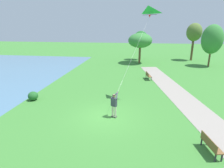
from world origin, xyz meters
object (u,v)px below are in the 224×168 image
tree_lakeside_far (141,38)px  lakeside_shrub (33,96)px  park_bench_far_walkway (148,75)px  park_bench_near_walkway (211,144)px  tree_treeline_right (212,39)px  tree_lakeside_near (194,33)px  tree_behind_path (140,41)px  flying_kite (148,12)px  person_kite_flyer (114,103)px

tree_lakeside_far → lakeside_shrub: size_ratio=6.06×
park_bench_far_walkway → lakeside_shrub: 13.11m
park_bench_near_walkway → tree_treeline_right: 24.46m
tree_lakeside_near → tree_behind_path: bearing=-156.5°
tree_lakeside_far → tree_treeline_right: bearing=-22.6°
tree_treeline_right → lakeside_shrub: (-20.03, -17.58, -3.81)m
tree_lakeside_far → tree_behind_path: (-0.09, -3.45, -0.17)m
flying_kite → tree_behind_path: bearing=91.7°
person_kite_flyer → tree_treeline_right: (12.61, 19.80, 3.15)m
flying_kite → tree_lakeside_far: (-0.40, 20.46, -3.26)m
park_bench_near_walkway → park_bench_far_walkway: bearing=100.8°
park_bench_far_walkway → person_kite_flyer: bearing=-104.7°
person_kite_flyer → tree_lakeside_far: (1.73, 24.32, 2.94)m
tree_lakeside_near → tree_behind_path: 10.50m
tree_behind_path → park_bench_far_walkway: bearing=-83.9°
park_bench_far_walkway → lakeside_shrub: park_bench_far_walkway is taller
tree_treeline_right → tree_behind_path: (-10.98, 1.07, -0.37)m
tree_treeline_right → tree_behind_path: tree_treeline_right is taller
park_bench_near_walkway → tree_treeline_right: tree_treeline_right is taller
park_bench_near_walkway → park_bench_far_walkway: size_ratio=1.00×
tree_behind_path → tree_treeline_right: bearing=-5.6°
park_bench_far_walkway → tree_treeline_right: size_ratio=0.24×
park_bench_far_walkway → tree_treeline_right: bearing=43.3°
person_kite_flyer → tree_behind_path: (1.64, 20.87, 2.77)m
flying_kite → tree_lakeside_far: flying_kite is taller
tree_treeline_right → tree_lakeside_far: (-10.88, 4.52, -0.20)m
person_kite_flyer → park_bench_near_walkway: 6.30m
park_bench_near_walkway → tree_lakeside_far: (-3.63, 27.59, 3.48)m
park_bench_near_walkway → lakeside_shrub: park_bench_near_walkway is taller
person_kite_flyer → tree_lakeside_near: 27.71m
person_kite_flyer → tree_lakeside_far: size_ratio=0.35×
person_kite_flyer → flying_kite: (2.13, 3.86, 6.20)m
tree_treeline_right → tree_lakeside_near: tree_lakeside_near is taller
park_bench_near_walkway → lakeside_shrub: 13.90m
tree_lakeside_near → person_kite_flyer: bearing=-114.1°
park_bench_far_walkway → park_bench_near_walkway: bearing=-79.2°
lakeside_shrub → tree_behind_path: bearing=64.1°
person_kite_flyer → tree_lakeside_near: (11.20, 25.03, 3.96)m
park_bench_near_walkway → tree_lakeside_near: size_ratio=0.23×
park_bench_near_walkway → tree_treeline_right: (7.25, 23.06, 3.68)m
park_bench_far_walkway → flying_kite: bearing=-95.3°
lakeside_shrub → tree_lakeside_near: bearing=50.8°
tree_lakeside_near → tree_lakeside_far: size_ratio=1.26×
tree_treeline_right → lakeside_shrub: tree_treeline_right is taller
flying_kite → tree_lakeside_near: bearing=66.8°
flying_kite → tree_treeline_right: 19.32m
park_bench_near_walkway → tree_treeline_right: size_ratio=0.24×
tree_lakeside_far → park_bench_far_walkway: bearing=-85.8°
tree_lakeside_far → tree_behind_path: bearing=-91.6°
park_bench_near_walkway → flying_kite: bearing=114.4°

